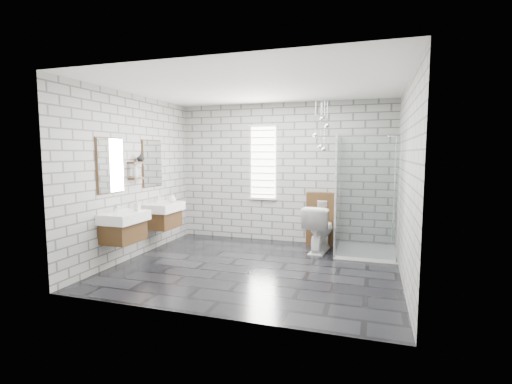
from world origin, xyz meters
The scene contains 20 objects.
floor centered at (0.00, 0.00, -0.01)m, with size 4.20×3.60×0.02m, color black.
ceiling centered at (0.00, 0.00, 2.71)m, with size 4.20×3.60×0.02m, color white.
wall_back centered at (0.00, 1.81, 1.35)m, with size 4.20×0.02×2.70m, color #A2A29C.
wall_front centered at (0.00, -1.81, 1.35)m, with size 4.20×0.02×2.70m, color #A2A29C.
wall_left centered at (-2.11, 0.00, 1.35)m, with size 0.02×3.60×2.70m, color #A2A29C.
wall_right centered at (2.11, 0.00, 1.35)m, with size 0.02×3.60×2.70m, color #A2A29C.
vanity_left centered at (-1.91, -0.62, 0.76)m, with size 0.47×0.70×1.57m.
vanity_right centered at (-1.91, 0.50, 0.76)m, with size 0.47×0.70×1.57m.
shelf_lower centered at (-2.03, -0.05, 1.32)m, with size 0.14×0.30×0.03m, color #4B3017.
shelf_upper centered at (-2.03, -0.05, 1.58)m, with size 0.14×0.30×0.03m, color #4B3017.
window centered at (-0.40, 1.78, 1.55)m, with size 0.56×0.05×1.48m.
cistern_panel centered at (0.80, 1.70, 0.50)m, with size 0.60×0.20×1.00m, color #4B3017.
flush_plate centered at (0.80, 1.60, 0.80)m, with size 0.18×0.01×0.12m, color silver.
shower_enclosure centered at (1.50, 1.18, 0.50)m, with size 1.00×1.00×2.03m.
pendant_cluster centered at (0.80, 1.37, 2.06)m, with size 0.28×0.21×0.94m.
toilet centered at (0.80, 1.23, 0.41)m, with size 0.46×0.81×0.82m, color white.
soap_bottle_a centered at (-1.76, -0.43, 0.93)m, with size 0.08×0.08×0.17m, color #B2B2B2.
soap_bottle_b centered at (-1.77, 0.62, 0.93)m, with size 0.12×0.12×0.16m, color #B2B2B2.
soap_bottle_c centered at (-2.02, -0.10, 1.45)m, with size 0.09×0.09×0.24m, color #B2B2B2.
vase centered at (-2.02, 0.06, 1.66)m, with size 0.12×0.12×0.13m, color #B2B2B2.
Camera 1 is at (1.68, -5.26, 1.74)m, focal length 26.00 mm.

